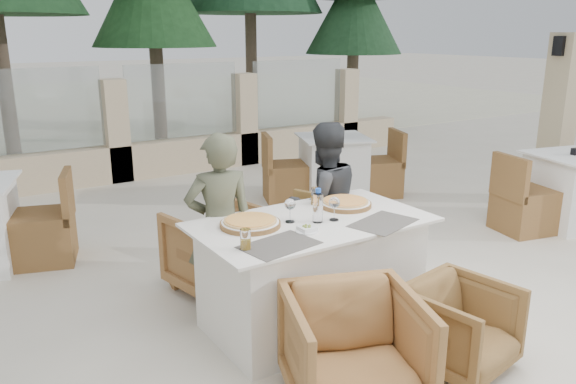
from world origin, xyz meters
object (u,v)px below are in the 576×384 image
wine_glass_centre (290,209)px  olive_dish (307,228)px  pizza_left (250,223)px  bg_table_b (333,167)px  bg_table_c (571,190)px  armchair_far_right (304,237)px  beer_glass_left (245,239)px  armchair_far_left (221,250)px  beer_glass_right (315,196)px  armchair_near_right (460,327)px  pizza_right (345,203)px  diner_right (323,205)px  diner_left (220,227)px  dining_table (311,273)px  wine_glass_near (334,207)px  water_bottle (318,205)px  armchair_near_left (354,352)px

wine_glass_centre → olive_dish: wine_glass_centre is taller
pizza_left → bg_table_b: (2.46, 2.34, -0.41)m
pizza_left → bg_table_c: (3.95, 0.13, -0.41)m
pizza_left → olive_dish: pizza_left is taller
pizza_left → armchair_far_right: size_ratio=0.57×
beer_glass_left → olive_dish: size_ratio=1.14×
armchair_far_left → beer_glass_right: bearing=121.6°
armchair_near_right → bg_table_c: 3.30m
pizza_right → diner_right: size_ratio=0.29×
armchair_near_right → diner_left: (-0.92, 1.40, 0.41)m
diner_right → bg_table_b: diner_right is taller
dining_table → bg_table_b: bearing=50.2°
beer_glass_right → olive_dish: (-0.39, -0.46, -0.04)m
beer_glass_left → bg_table_b: 3.82m
wine_glass_near → dining_table: bearing=151.3°
dining_table → bg_table_c: bearing=4.1°
beer_glass_right → bg_table_c: 3.33m
wine_glass_centre → diner_right: size_ratio=0.14×
wine_glass_centre → armchair_near_right: (0.60, -0.98, -0.59)m
beer_glass_right → bg_table_b: 2.86m
water_bottle → armchair_far_left: water_bottle is taller
wine_glass_near → armchair_far_right: bearing=68.6°
bg_table_b → beer_glass_right: bearing=-108.7°
diner_right → armchair_far_right: bearing=-81.7°
dining_table → wine_glass_centre: (-0.14, 0.05, 0.48)m
pizza_left → diner_right: 0.98m
wine_glass_centre → olive_dish: 0.23m
water_bottle → dining_table: bearing=108.5°
water_bottle → diner_right: diner_right is taller
armchair_near_left → bg_table_b: size_ratio=0.44×
dining_table → pizza_left: size_ratio=4.00×
wine_glass_near → bg_table_b: wine_glass_near is taller
diner_left → bg_table_c: (4.00, -0.21, -0.29)m
dining_table → wine_glass_near: wine_glass_near is taller
beer_glass_left → beer_glass_right: (0.87, 0.52, 0.00)m
bg_table_c → water_bottle: bearing=-162.3°
pizza_right → wine_glass_centre: (-0.53, -0.08, 0.07)m
wine_glass_near → beer_glass_right: size_ratio=1.45×
beer_glass_left → diner_left: 0.73m
wine_glass_near → wine_glass_centre: bearing=155.0°
olive_dish → armchair_far_right: 1.21m
water_bottle → armchair_far_right: (0.45, 0.82, -0.57)m
water_bottle → olive_dish: bearing=-145.6°
olive_dish → diner_left: size_ratio=0.08×
water_bottle → olive_dish: (-0.17, -0.11, -0.10)m
pizza_left → diner_left: bearing=99.0°
armchair_near_right → pizza_left: bearing=119.7°
pizza_left → beer_glass_right: (0.64, 0.17, 0.04)m
water_bottle → diner_left: (-0.48, 0.52, -0.21)m
armchair_near_right → diner_left: size_ratio=0.44×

